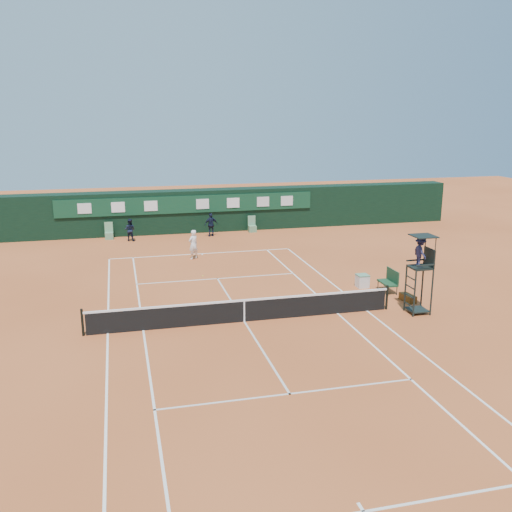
{
  "coord_description": "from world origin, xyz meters",
  "views": [
    {
      "loc": [
        -4.8,
        -21.65,
        8.47
      ],
      "look_at": [
        1.97,
        6.0,
        1.2
      ],
      "focal_mm": 40.0,
      "sensor_mm": 36.0,
      "label": 1
    }
  ],
  "objects_px": {
    "tennis_net": "(244,310)",
    "player_bench": "(390,280)",
    "umpire_chair": "(421,258)",
    "player": "(193,245)",
    "cooler": "(362,281)"
  },
  "relations": [
    {
      "from": "tennis_net",
      "to": "umpire_chair",
      "type": "bearing_deg",
      "value": -5.62
    },
    {
      "from": "tennis_net",
      "to": "umpire_chair",
      "type": "height_order",
      "value": "umpire_chair"
    },
    {
      "from": "umpire_chair",
      "to": "player_bench",
      "type": "bearing_deg",
      "value": 86.07
    },
    {
      "from": "umpire_chair",
      "to": "player_bench",
      "type": "xyz_separation_m",
      "value": [
        0.21,
        3.01,
        -1.86
      ]
    },
    {
      "from": "player_bench",
      "to": "cooler",
      "type": "xyz_separation_m",
      "value": [
        -0.96,
        0.99,
        -0.27
      ]
    },
    {
      "from": "tennis_net",
      "to": "player",
      "type": "xyz_separation_m",
      "value": [
        -0.65,
        10.75,
        0.36
      ]
    },
    {
      "from": "player_bench",
      "to": "player",
      "type": "bearing_deg",
      "value": 134.49
    },
    {
      "from": "tennis_net",
      "to": "player",
      "type": "bearing_deg",
      "value": 93.45
    },
    {
      "from": "tennis_net",
      "to": "player_bench",
      "type": "xyz_separation_m",
      "value": [
        7.68,
        2.27,
        0.09
      ]
    },
    {
      "from": "tennis_net",
      "to": "player",
      "type": "distance_m",
      "value": 10.77
    },
    {
      "from": "tennis_net",
      "to": "cooler",
      "type": "bearing_deg",
      "value": 25.95
    },
    {
      "from": "tennis_net",
      "to": "cooler",
      "type": "height_order",
      "value": "tennis_net"
    },
    {
      "from": "umpire_chair",
      "to": "player",
      "type": "distance_m",
      "value": 14.15
    },
    {
      "from": "player_bench",
      "to": "tennis_net",
      "type": "bearing_deg",
      "value": -163.5
    },
    {
      "from": "player",
      "to": "cooler",
      "type": "bearing_deg",
      "value": 100.35
    }
  ]
}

